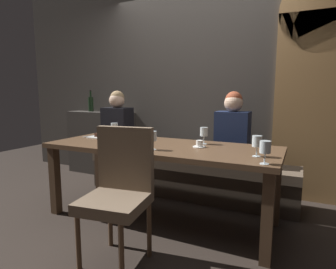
{
  "coord_description": "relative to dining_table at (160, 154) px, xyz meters",
  "views": [
    {
      "loc": [
        1.21,
        -2.35,
        1.23
      ],
      "look_at": [
        0.07,
        0.03,
        0.84
      ],
      "focal_mm": 30.09,
      "sensor_mm": 36.0,
      "label": 1
    }
  ],
  "objects": [
    {
      "name": "wine_glass_end_right",
      "position": [
        0.36,
        0.22,
        0.2
      ],
      "size": [
        0.08,
        0.08,
        0.16
      ],
      "color": "silver",
      "rests_on": "dining_table"
    },
    {
      "name": "wine_glass_near_left",
      "position": [
        0.99,
        -0.34,
        0.2
      ],
      "size": [
        0.08,
        0.08,
        0.16
      ],
      "color": "silver",
      "rests_on": "dining_table"
    },
    {
      "name": "back_counter",
      "position": [
        -1.55,
        1.04,
        -0.18
      ],
      "size": [
        1.1,
        0.28,
        0.95
      ],
      "primitive_type": "cube",
      "color": "#38342F",
      "rests_on": "ground"
    },
    {
      "name": "diner_bearded",
      "position": [
        0.52,
        0.73,
        0.18
      ],
      "size": [
        0.36,
        0.24,
        0.8
      ],
      "color": "#192342",
      "rests_on": "banquette_bench"
    },
    {
      "name": "ground",
      "position": [
        0.0,
        0.0,
        -0.65
      ],
      "size": [
        9.0,
        9.0,
        0.0
      ],
      "primitive_type": "plane",
      "color": "black"
    },
    {
      "name": "diner_redhead",
      "position": [
        -0.98,
        0.67,
        0.18
      ],
      "size": [
        0.36,
        0.24,
        0.81
      ],
      "color": "black",
      "rests_on": "banquette_bench"
    },
    {
      "name": "folded_napkin",
      "position": [
        -0.4,
        -0.02,
        0.09
      ],
      "size": [
        0.12,
        0.11,
        0.01
      ],
      "primitive_type": "cube",
      "rotation": [
        0.0,
        0.0,
        0.07
      ],
      "color": "silver",
      "rests_on": "dining_table"
    },
    {
      "name": "dessert_plate",
      "position": [
        -0.83,
        0.11,
        0.1
      ],
      "size": [
        0.19,
        0.19,
        0.05
      ],
      "color": "white",
      "rests_on": "dining_table"
    },
    {
      "name": "banquette_bench",
      "position": [
        0.0,
        0.7,
        -0.42
      ],
      "size": [
        2.5,
        0.44,
        0.45
      ],
      "color": "#40352A",
      "rests_on": "ground"
    },
    {
      "name": "back_wall_tiled",
      "position": [
        0.0,
        1.22,
        0.85
      ],
      "size": [
        6.0,
        0.12,
        3.0
      ],
      "primitive_type": "cube",
      "color": "#423D38",
      "rests_on": "ground"
    },
    {
      "name": "chair_near_side",
      "position": [
        0.03,
        -0.72,
        -0.09
      ],
      "size": [
        0.5,
        0.5,
        0.98
      ],
      "color": "brown",
      "rests_on": "ground"
    },
    {
      "name": "wine_glass_center_front",
      "position": [
        0.05,
        -0.24,
        0.2
      ],
      "size": [
        0.08,
        0.08,
        0.16
      ],
      "color": "silver",
      "rests_on": "dining_table"
    },
    {
      "name": "wine_bottle_dark_red",
      "position": [
        -1.75,
        1.07,
        0.42
      ],
      "size": [
        0.08,
        0.08,
        0.33
      ],
      "color": "black",
      "rests_on": "back_counter"
    },
    {
      "name": "arched_door",
      "position": [
        1.35,
        1.15,
        0.71
      ],
      "size": [
        0.9,
        0.05,
        2.55
      ],
      "color": "olive",
      "rests_on": "ground"
    },
    {
      "name": "dining_table",
      "position": [
        0.0,
        0.0,
        0.0
      ],
      "size": [
        2.2,
        0.84,
        0.74
      ],
      "color": "#493422",
      "rests_on": "ground"
    },
    {
      "name": "wine_glass_near_right",
      "position": [
        0.9,
        -0.12,
        0.2
      ],
      "size": [
        0.08,
        0.08,
        0.16
      ],
      "color": "silver",
      "rests_on": "dining_table"
    },
    {
      "name": "wine_glass_center_back",
      "position": [
        -0.66,
        0.17,
        0.2
      ],
      "size": [
        0.08,
        0.08,
        0.16
      ],
      "color": "silver",
      "rests_on": "dining_table"
    },
    {
      "name": "fork_on_table",
      "position": [
        -0.97,
        0.12,
        0.09
      ],
      "size": [
        0.05,
        0.17,
        0.01
      ],
      "primitive_type": "cube",
      "rotation": [
        0.0,
        0.0,
        -0.22
      ],
      "color": "silver",
      "rests_on": "dining_table"
    },
    {
      "name": "wine_glass_far_left",
      "position": [
        -0.31,
        -0.21,
        0.2
      ],
      "size": [
        0.08,
        0.08,
        0.16
      ],
      "color": "silver",
      "rests_on": "dining_table"
    },
    {
      "name": "espresso_cup",
      "position": [
        0.38,
        0.05,
        0.11
      ],
      "size": [
        0.12,
        0.12,
        0.06
      ],
      "color": "white",
      "rests_on": "dining_table"
    }
  ]
}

